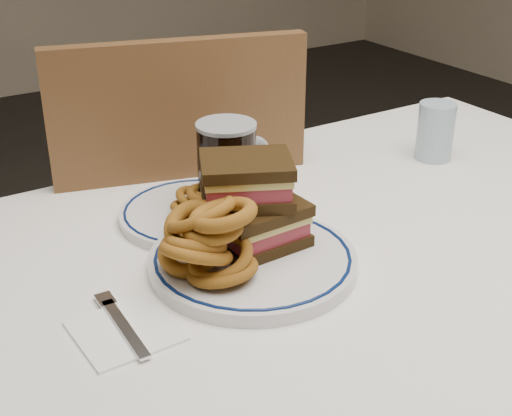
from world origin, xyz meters
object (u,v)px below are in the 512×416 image
chair_far (175,240)px  beer_mug (229,169)px  main_plate (253,260)px  far_plate (196,213)px  reuben_sandwich (253,203)px

chair_far → beer_mug: size_ratio=6.30×
main_plate → far_plate: size_ratio=1.21×
chair_far → beer_mug: (-0.04, -0.31, 0.29)m
reuben_sandwich → beer_mug: 0.14m
main_plate → reuben_sandwich: 0.08m
main_plate → beer_mug: beer_mug is taller
beer_mug → reuben_sandwich: bearing=-105.7°
chair_far → main_plate: chair_far is taller
main_plate → beer_mug: (0.06, 0.16, 0.07)m
chair_far → beer_mug: 0.42m
beer_mug → far_plate: size_ratio=0.64×
chair_far → reuben_sandwich: chair_far is taller
reuben_sandwich → far_plate: reuben_sandwich is taller
beer_mug → main_plate: bearing=-109.2°
chair_far → beer_mug: chair_far is taller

